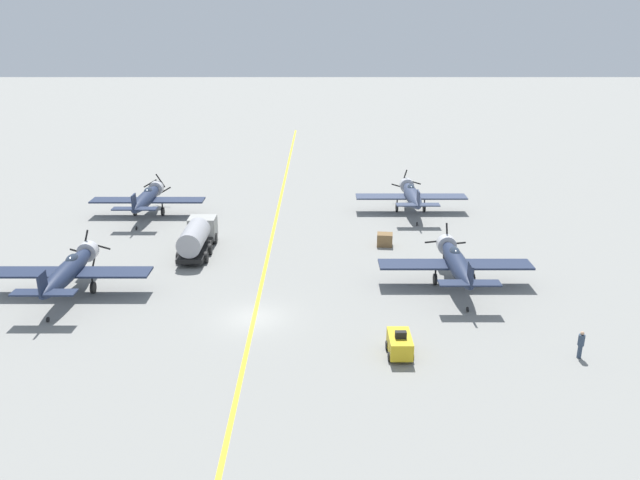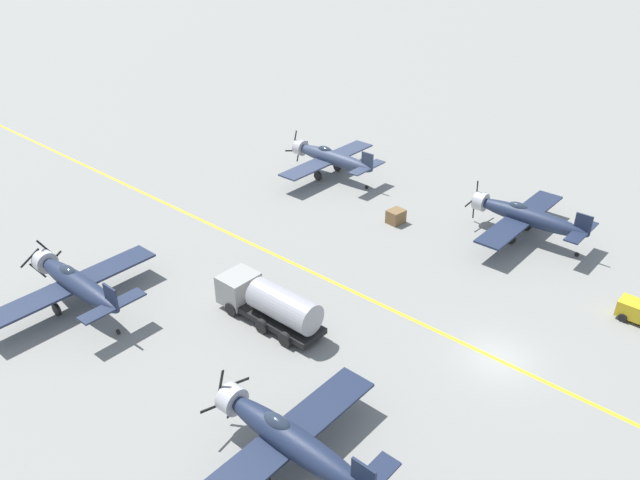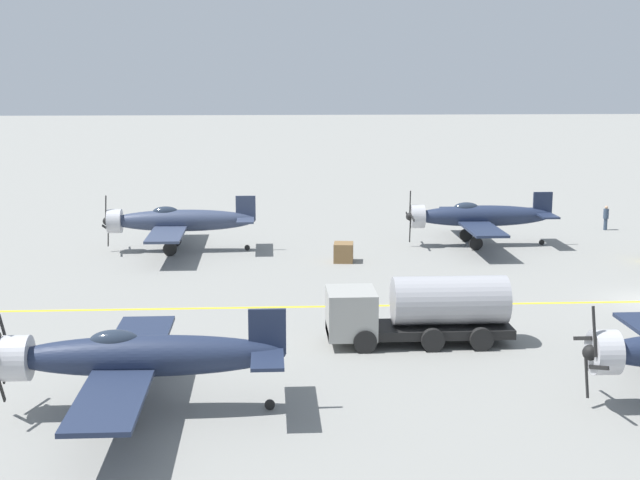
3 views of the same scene
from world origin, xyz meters
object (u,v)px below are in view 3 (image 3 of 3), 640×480
ground_crew_walking (606,217)px  supply_crate_by_tanker (343,252)px  airplane_mid_right (477,217)px  airplane_far_right (177,221)px  fuel_tanker (418,310)px  airplane_far_left (136,357)px

ground_crew_walking → supply_crate_by_tanker: bearing=116.2°
airplane_mid_right → airplane_far_right: 20.06m
ground_crew_walking → supply_crate_by_tanker: 22.85m
airplane_mid_right → fuel_tanker: airplane_mid_right is taller
supply_crate_by_tanker → airplane_far_left: bearing=159.4°
fuel_tanker → ground_crew_walking: 32.99m
supply_crate_by_tanker → airplane_far_right: bearing=69.8°
airplane_mid_right → fuel_tanker: size_ratio=1.50×
airplane_far_left → ground_crew_walking: bearing=-32.8°
ground_crew_walking → airplane_mid_right: bearing=116.3°
airplane_far_right → airplane_far_left: size_ratio=1.00×
airplane_far_left → fuel_tanker: bearing=-48.4°
airplane_far_right → ground_crew_walking: bearing=-90.9°
airplane_far_right → supply_crate_by_tanker: bearing=-122.3°
fuel_tanker → supply_crate_by_tanker: bearing=6.0°
airplane_far_left → ground_crew_walking: (34.55, -29.71, -1.02)m
airplane_far_right → fuel_tanker: size_ratio=1.50×
airplane_mid_right → airplane_far_right: (-0.70, 20.05, 0.00)m
airplane_mid_right → airplane_far_left: airplane_mid_right is taller
fuel_tanker → airplane_mid_right: bearing=-19.3°
airplane_far_right → ground_crew_walking: (6.18, -31.13, -1.02)m
airplane_far_right → airplane_far_left: bearing=170.8°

